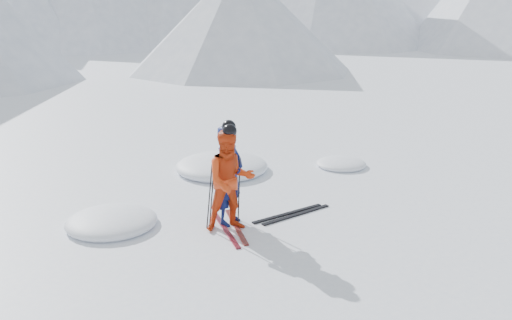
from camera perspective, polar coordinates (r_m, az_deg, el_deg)
ground at (r=11.70m, az=8.33°, el=-4.26°), size 160.00×160.00×0.00m
skier_blue at (r=10.15m, az=-2.80°, el=-1.63°), size 0.82×0.69×1.90m
skier_red at (r=9.87m, az=-2.72°, el=-2.19°), size 1.12×1.00×1.89m
pole_blue_left at (r=10.21m, az=-4.64°, el=-3.43°), size 0.13×0.09×1.26m
pole_blue_right at (r=10.58m, az=-2.44°, el=-2.69°), size 0.13×0.07×1.27m
pole_red_left at (r=10.01m, az=-4.93°, el=-3.87°), size 0.12×0.10×1.26m
pole_red_right at (r=10.25m, az=-1.80°, el=-3.33°), size 0.13×0.09×1.26m
ski_worn_left at (r=10.14m, az=-3.21°, el=-7.32°), size 0.65×1.63×0.03m
ski_worn_right at (r=10.26m, az=-2.10°, el=-7.00°), size 0.76×1.59×0.03m
ski_loose_a at (r=10.87m, az=3.36°, el=-5.65°), size 1.70×0.16×0.03m
ski_loose_b at (r=10.83m, az=4.29°, el=-5.76°), size 1.70×0.10×0.03m
snow_lumps at (r=12.85m, az=-4.54°, el=-2.27°), size 7.80×3.67×0.51m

